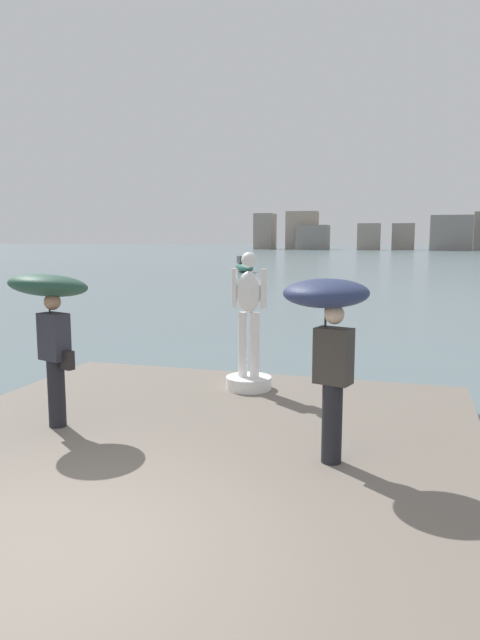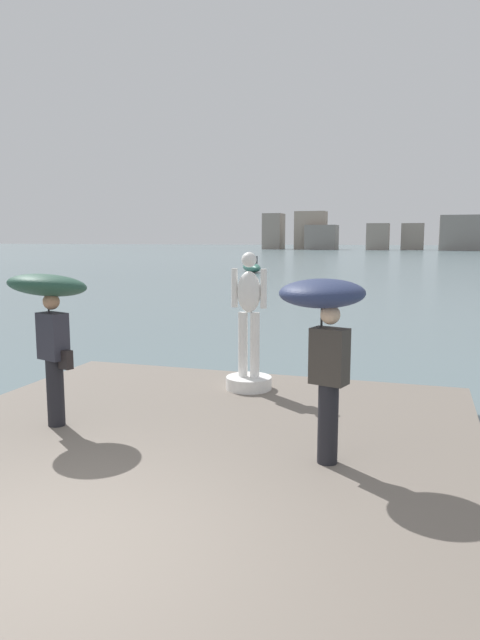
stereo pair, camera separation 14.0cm
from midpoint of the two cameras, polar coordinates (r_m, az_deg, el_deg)
ground_plane at (r=43.84m, az=14.03°, el=4.18°), size 400.00×400.00×0.00m
pier at (r=6.42m, az=-8.51°, el=-16.09°), size 7.00×9.15×0.40m
statue_white_figure at (r=9.23m, az=1.32°, el=-2.04°), size 0.74×0.74×2.20m
onlooker_left at (r=7.74m, az=-17.84°, el=1.36°), size 1.26×1.28×2.02m
onlooker_right at (r=6.19m, az=8.96°, el=0.10°), size 1.14×1.15×2.00m
boat_near at (r=48.30m, az=1.23°, el=5.33°), size 3.10×4.28×1.34m
distant_skyline at (r=144.21m, az=16.34°, el=8.25°), size 73.59×11.46×9.43m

